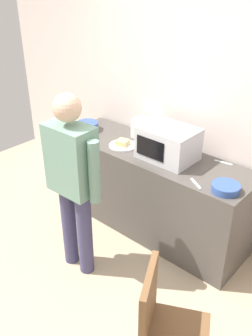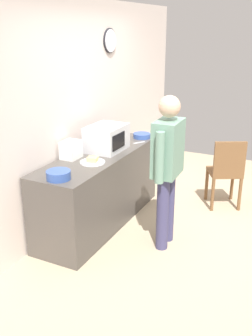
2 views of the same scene
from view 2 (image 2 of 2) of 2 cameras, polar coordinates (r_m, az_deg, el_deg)
ground_plane at (r=4.68m, az=11.07°, el=-9.56°), size 6.00×6.00×0.00m
back_wall at (r=4.83m, az=-6.57°, el=8.21°), size 5.40×0.13×2.60m
kitchen_counter at (r=4.70m, az=-3.83°, el=-3.06°), size 2.03×0.62×0.88m
microwave at (r=4.65m, az=-2.85°, el=4.43°), size 0.50×0.39×0.30m
sandwich_plate at (r=4.25m, az=-4.93°, el=1.01°), size 0.27×0.27×0.07m
salad_bowl at (r=3.83m, az=-9.87°, el=-1.01°), size 0.24×0.24×0.09m
cereal_bowl at (r=5.20m, az=2.34°, el=4.76°), size 0.23×0.23×0.06m
toaster at (r=4.40m, az=-8.07°, el=2.68°), size 0.22×0.18×0.20m
fork_utensil at (r=5.18m, az=-2.97°, el=4.38°), size 0.17×0.05×0.01m
spoon_utensil at (r=4.98m, az=1.92°, el=3.75°), size 0.16×0.11×0.01m
person_standing at (r=4.05m, az=6.09°, el=0.91°), size 0.59×0.25×1.65m
wooden_chair at (r=5.21m, az=14.47°, el=-0.34°), size 0.54×0.54×0.94m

